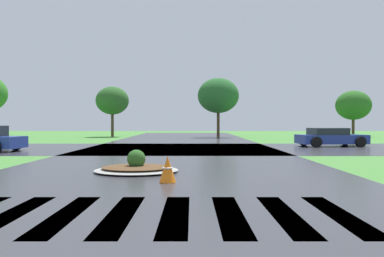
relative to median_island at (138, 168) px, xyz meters
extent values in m
cube|color=#35353A|center=(0.97, 0.59, -0.13)|extent=(10.80, 80.00, 0.01)
cube|color=#35353A|center=(0.97, 10.32, -0.13)|extent=(90.00, 9.72, 0.01)
cube|color=white|center=(-1.28, -5.41, -0.13)|extent=(0.45, 2.95, 0.01)
cube|color=white|center=(-0.38, -5.41, -0.13)|extent=(0.45, 2.95, 0.01)
cube|color=white|center=(0.52, -5.41, -0.13)|extent=(0.45, 2.95, 0.01)
cube|color=white|center=(1.42, -5.41, -0.13)|extent=(0.45, 2.95, 0.01)
cube|color=white|center=(2.32, -5.41, -0.13)|extent=(0.45, 2.95, 0.01)
cube|color=white|center=(3.22, -5.41, -0.13)|extent=(0.45, 2.95, 0.01)
cube|color=white|center=(4.12, -5.41, -0.13)|extent=(0.45, 2.95, 0.01)
ellipsoid|color=#9E9B93|center=(0.00, 0.00, -0.08)|extent=(2.55, 2.27, 0.12)
ellipsoid|color=brown|center=(0.00, 0.00, 0.01)|extent=(2.09, 1.87, 0.10)
sphere|color=#2D6023|center=(0.00, 0.00, 0.26)|extent=(0.56, 0.56, 0.56)
cube|color=navy|center=(10.27, 12.20, 0.31)|extent=(4.22, 2.25, 0.55)
cube|color=#1E232B|center=(10.03, 12.17, 0.79)|extent=(2.26, 1.81, 0.41)
cylinder|color=black|center=(11.53, 13.28, 0.18)|extent=(0.66, 0.29, 0.64)
cylinder|color=black|center=(11.74, 11.42, 0.18)|extent=(0.66, 0.29, 0.64)
cylinder|color=black|center=(8.79, 12.98, 0.18)|extent=(0.66, 0.29, 0.64)
cylinder|color=black|center=(9.00, 11.11, 0.18)|extent=(0.66, 0.29, 0.64)
cylinder|color=black|center=(-7.71, 8.99, 0.18)|extent=(0.66, 0.28, 0.64)
cone|color=orange|center=(1.08, -2.01, 0.20)|extent=(0.43, 0.43, 0.67)
torus|color=white|center=(1.08, -2.01, 0.23)|extent=(0.26, 0.26, 0.04)
cube|color=orange|center=(1.08, -2.01, -0.12)|extent=(0.36, 0.36, 0.03)
cylinder|color=#4C3823|center=(-6.29, 27.36, 1.10)|extent=(0.28, 0.28, 2.47)
ellipsoid|color=#2B5D24|center=(-6.29, 27.36, 3.49)|extent=(3.29, 3.29, 2.79)
cylinder|color=#4C3823|center=(4.23, 26.06, 1.19)|extent=(0.28, 0.28, 2.65)
ellipsoid|color=#26602A|center=(4.23, 26.06, 3.91)|extent=(3.98, 3.98, 3.38)
cylinder|color=#4C3823|center=(18.04, 27.81, 0.84)|extent=(0.28, 0.28, 1.95)
ellipsoid|color=#2B6520|center=(18.04, 27.81, 3.04)|extent=(3.49, 3.49, 2.96)
camera|label=1|loc=(1.69, -11.86, 1.41)|focal=36.65mm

